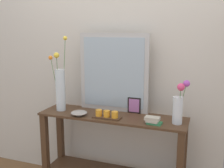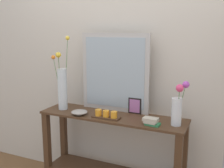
# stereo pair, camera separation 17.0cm
# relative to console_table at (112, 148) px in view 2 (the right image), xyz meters

# --- Properties ---
(wall_back) EXTENTS (6.40, 0.08, 2.70)m
(wall_back) POSITION_rel_console_table_xyz_m (0.00, 0.30, 0.86)
(wall_back) COLOR beige
(wall_back) RESTS_ON ground
(console_table) EXTENTS (1.32, 0.36, 0.80)m
(console_table) POSITION_rel_console_table_xyz_m (0.00, 0.00, 0.00)
(console_table) COLOR #472D1C
(console_table) RESTS_ON ground
(mirror_leaning) EXTENTS (0.66, 0.03, 0.72)m
(mirror_leaning) POSITION_rel_console_table_xyz_m (-0.04, 0.15, 0.67)
(mirror_leaning) COLOR #B7B2AD
(mirror_leaning) RESTS_ON console_table
(tall_vase_left) EXTENTS (0.16, 0.17, 0.69)m
(tall_vase_left) POSITION_rel_console_table_xyz_m (-0.51, -0.02, 0.53)
(tall_vase_left) COLOR silver
(tall_vase_left) RESTS_ON console_table
(vase_right) EXTENTS (0.12, 0.12, 0.36)m
(vase_right) POSITION_rel_console_table_xyz_m (0.58, -0.02, 0.46)
(vase_right) COLOR silver
(vase_right) RESTS_ON console_table
(candle_tray) EXTENTS (0.24, 0.09, 0.07)m
(candle_tray) POSITION_rel_console_table_xyz_m (-0.02, -0.09, 0.34)
(candle_tray) COLOR #472D1C
(candle_tray) RESTS_ON console_table
(picture_frame_small) EXTENTS (0.12, 0.01, 0.14)m
(picture_frame_small) POSITION_rel_console_table_xyz_m (0.17, 0.13, 0.38)
(picture_frame_small) COLOR black
(picture_frame_small) RESTS_ON console_table
(decorative_bowl) EXTENTS (0.15, 0.15, 0.04)m
(decorative_bowl) POSITION_rel_console_table_xyz_m (-0.27, -0.11, 0.33)
(decorative_bowl) COLOR #9E9389
(decorative_bowl) RESTS_ON console_table
(book_stack) EXTENTS (0.14, 0.10, 0.06)m
(book_stack) POSITION_rel_console_table_xyz_m (0.39, -0.10, 0.34)
(book_stack) COLOR #388E56
(book_stack) RESTS_ON console_table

